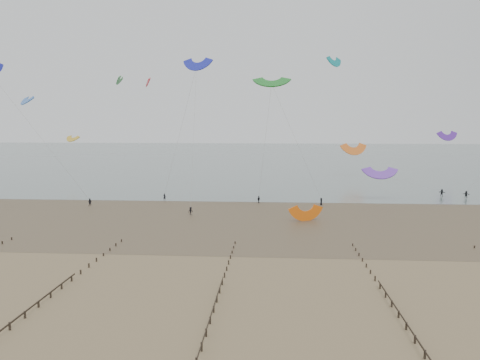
{
  "coord_description": "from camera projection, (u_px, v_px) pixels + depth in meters",
  "views": [
    {
      "loc": [
        9.73,
        -58.46,
        18.84
      ],
      "look_at": [
        3.64,
        28.0,
        8.0
      ],
      "focal_mm": 35.0,
      "sensor_mm": 36.0,
      "label": 1
    }
  ],
  "objects": [
    {
      "name": "ground",
      "position": [
        197.0,
        267.0,
        60.88
      ],
      "size": [
        500.0,
        500.0,
        0.0
      ],
      "primitive_type": "plane",
      "color": "brown",
      "rests_on": "ground"
    },
    {
      "name": "groynes",
      "position": [
        207.0,
        329.0,
        41.69
      ],
      "size": [
        72.16,
        50.16,
        1.0
      ],
      "color": "black",
      "rests_on": "ground"
    },
    {
      "name": "kitesurfers",
      "position": [
        334.0,
        198.0,
        110.04
      ],
      "size": [
        137.97,
        29.57,
        1.84
      ],
      "color": "black",
      "rests_on": "ground"
    },
    {
      "name": "kites_airborne",
      "position": [
        216.0,
        116.0,
        150.62
      ],
      "size": [
        238.76,
        127.64,
        35.71
      ],
      "color": "#1E7B27",
      "rests_on": "ground"
    },
    {
      "name": "grounded_kite",
      "position": [
        306.0,
        221.0,
        89.26
      ],
      "size": [
        7.11,
        6.37,
        3.22
      ],
      "primitive_type": null,
      "rotation": [
        1.54,
        0.0,
        0.37
      ],
      "color": "orange",
      "rests_on": "ground"
    },
    {
      "name": "kitesurfer_lead",
      "position": [
        164.0,
        197.0,
        112.36
      ],
      "size": [
        0.66,
        0.47,
        1.71
      ],
      "primitive_type": "imported",
      "rotation": [
        0.0,
        0.0,
        3.04
      ],
      "color": "black",
      "rests_on": "ground"
    },
    {
      "name": "sea_and_shore",
      "position": [
        204.0,
        215.0,
        95.21
      ],
      "size": [
        500.0,
        665.0,
        0.03
      ],
      "color": "#475654",
      "rests_on": "ground"
    }
  ]
}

